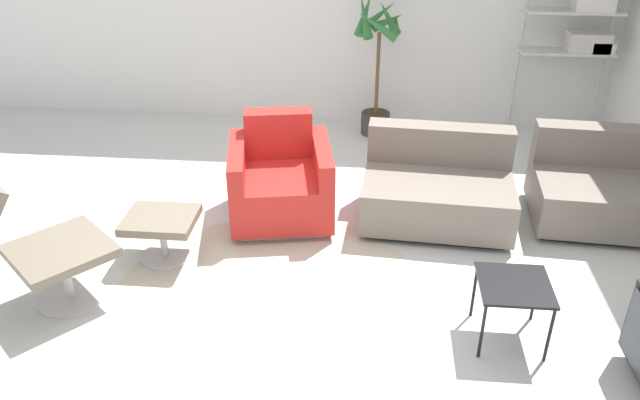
# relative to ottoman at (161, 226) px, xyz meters

# --- Properties ---
(ground_plane) EXTENTS (12.00, 12.00, 0.00)m
(ground_plane) POSITION_rel_ottoman_xyz_m (0.81, -0.02, -0.27)
(ground_plane) COLOR silver
(round_rug) EXTENTS (2.16, 2.16, 0.01)m
(round_rug) POSITION_rel_ottoman_xyz_m (0.85, -0.41, -0.26)
(round_rug) COLOR #BCB29E
(round_rug) RESTS_ON ground_plane
(ottoman) EXTENTS (0.50, 0.43, 0.35)m
(ottoman) POSITION_rel_ottoman_xyz_m (0.00, 0.00, 0.00)
(ottoman) COLOR #BCBCC1
(ottoman) RESTS_ON ground_plane
(armchair_red) EXTENTS (0.92, 0.94, 0.81)m
(armchair_red) POSITION_rel_ottoman_xyz_m (0.77, 0.68, 0.04)
(armchair_red) COLOR silver
(armchair_red) RESTS_ON ground_plane
(couch_low) EXTENTS (1.21, 0.90, 0.71)m
(couch_low) POSITION_rel_ottoman_xyz_m (2.02, 0.76, -0.01)
(couch_low) COLOR black
(couch_low) RESTS_ON ground_plane
(couch_second) EXTENTS (0.98, 0.88, 0.71)m
(couch_second) POSITION_rel_ottoman_xyz_m (3.26, 0.86, -0.01)
(couch_second) COLOR black
(couch_second) RESTS_ON ground_plane
(side_table) EXTENTS (0.42, 0.42, 0.41)m
(side_table) POSITION_rel_ottoman_xyz_m (2.36, -0.66, 0.10)
(side_table) COLOR black
(side_table) RESTS_ON ground_plane
(potted_plant) EXTENTS (0.52, 0.53, 1.44)m
(potted_plant) POSITION_rel_ottoman_xyz_m (1.50, 2.50, 0.46)
(potted_plant) COLOR #333338
(potted_plant) RESTS_ON ground_plane
(shelf_unit) EXTENTS (0.91, 0.28, 2.04)m
(shelf_unit) POSITION_rel_ottoman_xyz_m (3.46, 2.62, 0.98)
(shelf_unit) COLOR #BCBCC1
(shelf_unit) RESTS_ON ground_plane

